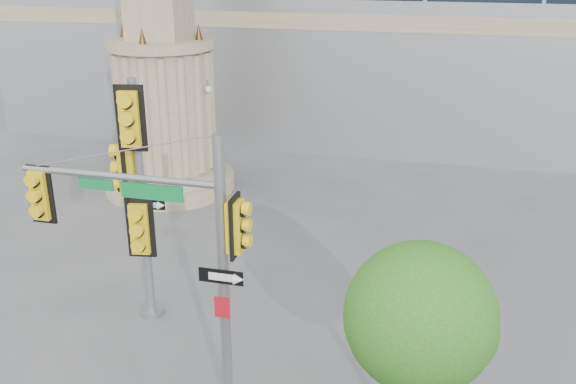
# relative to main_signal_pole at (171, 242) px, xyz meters

# --- Properties ---
(ground) EXTENTS (120.00, 120.00, 0.00)m
(ground) POSITION_rel_main_signal_pole_xyz_m (1.39, 1.18, -3.18)
(ground) COLOR #545456
(ground) RESTS_ON ground
(monument) EXTENTS (4.40, 4.40, 16.60)m
(monument) POSITION_rel_main_signal_pole_xyz_m (-4.61, 10.18, 2.34)
(monument) COLOR gray
(monument) RESTS_ON ground
(main_signal_pole) EXTENTS (3.98, 0.48, 5.13)m
(main_signal_pole) POSITION_rel_main_signal_pole_xyz_m (0.00, 0.00, 0.00)
(main_signal_pole) COLOR slate
(main_signal_pole) RESTS_ON ground
(secondary_signal_pole) EXTENTS (0.98, 0.71, 5.42)m
(secondary_signal_pole) POSITION_rel_main_signal_pole_xyz_m (-1.79, 2.34, 0.00)
(secondary_signal_pole) COLOR slate
(secondary_signal_pole) RESTS_ON ground
(street_tree) EXTENTS (2.41, 2.36, 3.76)m
(street_tree) POSITION_rel_main_signal_pole_xyz_m (4.27, -0.40, -0.70)
(street_tree) COLOR gray
(street_tree) RESTS_ON ground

